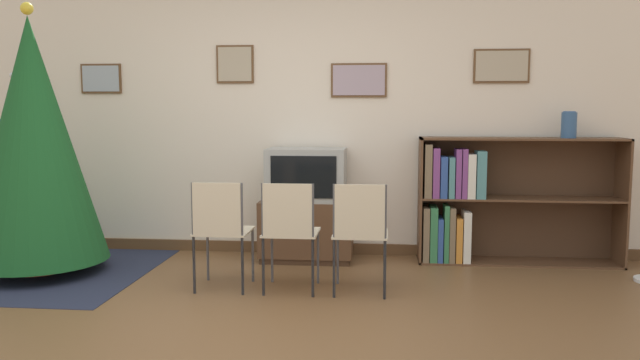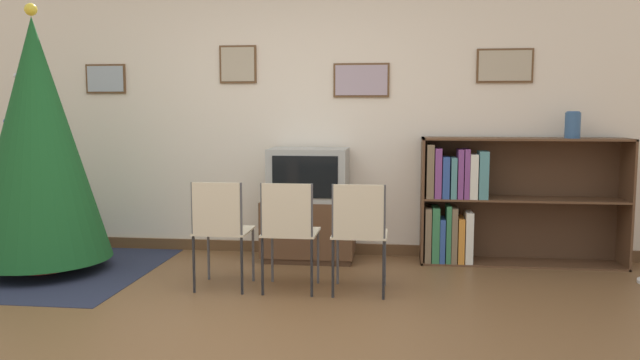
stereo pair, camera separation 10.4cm
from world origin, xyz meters
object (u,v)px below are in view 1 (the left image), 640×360
Objects in this scene: folding_chair_left at (221,228)px; vase at (569,124)px; television at (307,174)px; folding_chair_center at (290,229)px; folding_chair_right at (360,231)px; christmas_tree at (34,141)px; tv_console at (307,230)px; bookshelf at (481,202)px.

vase is at bearing 21.34° from folding_chair_left.
folding_chair_center is (0.00, -1.03, -0.30)m from television.
folding_chair_right is at bearing 0.00° from folding_chair_left.
folding_chair_right is (0.51, -1.03, -0.30)m from television.
folding_chair_center is at bearing -90.00° from television.
folding_chair_center is at bearing -9.34° from christmas_tree.
tv_console is (2.14, 0.68, -0.82)m from christmas_tree.
bookshelf is at bearing 178.59° from vase.
bookshelf is (2.05, 1.09, 0.07)m from folding_chair_left.
folding_chair_left and folding_chair_right have the same top height.
folding_chair_right is at bearing -7.56° from christmas_tree.
tv_console is 0.99× the size of folding_chair_center.
folding_chair_right is at bearing -133.00° from bookshelf.
tv_console is 0.99× the size of folding_chair_left.
television is 1.19m from folding_chair_right.
christmas_tree is at bearing 172.44° from folding_chair_right.
folding_chair_right is 1.50m from bookshelf.
tv_console is 1.56m from bookshelf.
folding_chair_right is (1.03, 0.00, 0.00)m from folding_chair_left.
folding_chair_left is 1.00× the size of folding_chair_center.
bookshelf reaches higher than folding_chair_center.
folding_chair_left is at bearing -158.66° from vase.
tv_console is at bearing 90.00° from television.
bookshelf reaches higher than folding_chair_right.
christmas_tree is at bearing 167.79° from folding_chair_left.
vase reaches higher than folding_chair_right.
christmas_tree is 1.26× the size of bookshelf.
vase reaches higher than television.
folding_chair_left is at bearing 180.00° from folding_chair_right.
folding_chair_center is at bearing 180.00° from folding_chair_right.
christmas_tree is 2.65× the size of folding_chair_left.
vase reaches higher than folding_chair_center.
vase is at bearing 25.64° from folding_chair_center.
television is (2.14, 0.67, -0.32)m from christmas_tree.
folding_chair_center is at bearing 0.00° from folding_chair_left.
folding_chair_center and folding_chair_right have the same top height.
christmas_tree is at bearing 170.66° from folding_chair_center.
vase is at bearing 9.38° from christmas_tree.
vase is at bearing 31.89° from folding_chair_right.
bookshelf reaches higher than tv_console.
bookshelf is (1.53, 1.09, 0.07)m from folding_chair_center.
folding_chair_center is 0.51m from folding_chair_right.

